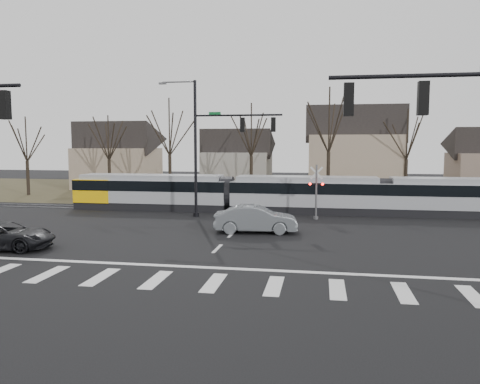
% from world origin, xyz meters
% --- Properties ---
extents(ground, '(140.00, 140.00, 0.00)m').
position_xyz_m(ground, '(0.00, 0.00, 0.00)').
color(ground, black).
extents(grass_verge, '(140.00, 28.00, 0.01)m').
position_xyz_m(grass_verge, '(0.00, 32.00, 0.01)').
color(grass_verge, '#38331E').
rests_on(grass_verge, ground).
extents(crosswalk, '(27.00, 2.60, 0.01)m').
position_xyz_m(crosswalk, '(0.00, -4.00, 0.01)').
color(crosswalk, silver).
rests_on(crosswalk, ground).
extents(stop_line, '(28.00, 0.35, 0.01)m').
position_xyz_m(stop_line, '(0.00, -1.80, 0.01)').
color(stop_line, silver).
rests_on(stop_line, ground).
extents(lane_dashes, '(0.18, 30.00, 0.01)m').
position_xyz_m(lane_dashes, '(0.00, 16.00, 0.01)').
color(lane_dashes, silver).
rests_on(lane_dashes, ground).
extents(rail_pair, '(90.00, 1.52, 0.06)m').
position_xyz_m(rail_pair, '(0.00, 15.80, 0.03)').
color(rail_pair, '#59595E').
rests_on(rail_pair, ground).
extents(tram, '(38.52, 2.86, 2.92)m').
position_xyz_m(tram, '(4.01, 16.00, 1.59)').
color(tram, gray).
rests_on(tram, ground).
extents(sedan, '(2.90, 5.52, 1.69)m').
position_xyz_m(sedan, '(1.36, 6.86, 0.85)').
color(sedan, slate).
rests_on(sedan, ground).
extents(suv, '(3.50, 5.66, 1.43)m').
position_xyz_m(suv, '(-11.00, 0.01, 0.71)').
color(suv, black).
rests_on(suv, ground).
extents(signal_pole_near_right, '(6.72, 0.44, 8.00)m').
position_xyz_m(signal_pole_near_right, '(10.11, -6.00, 5.17)').
color(signal_pole_near_right, black).
rests_on(signal_pole_near_right, ground).
extents(signal_pole_far, '(9.28, 0.44, 10.20)m').
position_xyz_m(signal_pole_far, '(-2.41, 12.50, 5.70)').
color(signal_pole_far, black).
rests_on(signal_pole_far, ground).
extents(rail_crossing_signal, '(1.08, 0.36, 4.00)m').
position_xyz_m(rail_crossing_signal, '(5.00, 12.79, 1.89)').
color(rail_crossing_signal, '#59595B').
rests_on(rail_crossing_signal, ground).
extents(tree_row, '(59.20, 7.20, 10.00)m').
position_xyz_m(tree_row, '(2.00, 26.00, 5.00)').
color(tree_row, black).
rests_on(tree_row, ground).
extents(house_a, '(9.72, 8.64, 8.60)m').
position_xyz_m(house_a, '(-20.00, 34.00, 4.46)').
color(house_a, gray).
rests_on(house_a, ground).
extents(house_b, '(8.64, 7.56, 7.65)m').
position_xyz_m(house_b, '(-5.00, 36.00, 3.97)').
color(house_b, gray).
rests_on(house_b, ground).
extents(house_c, '(10.80, 8.64, 10.10)m').
position_xyz_m(house_c, '(9.00, 33.00, 5.23)').
color(house_c, gray).
rests_on(house_c, ground).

